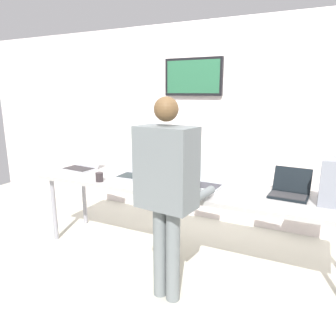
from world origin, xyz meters
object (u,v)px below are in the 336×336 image
laptop_station_0 (83,164)px  laptop_station_1 (137,171)px  person (167,183)px  workbench (185,190)px  laptop_station_3 (290,190)px  laptop_station_2 (205,179)px  coffee_mug (99,177)px

laptop_station_0 → laptop_station_1: 0.73m
laptop_station_1 → person: size_ratio=0.23×
workbench → laptop_station_3: (0.93, 0.11, 0.10)m
workbench → laptop_station_1: bearing=171.0°
laptop_station_2 → coffee_mug: 1.05m
person → coffee_mug: bearing=158.4°
workbench → laptop_station_0: (-1.32, 0.09, 0.10)m
workbench → laptop_station_2: bearing=29.0°
laptop_station_1 → coffee_mug: bearing=-122.9°
laptop_station_1 → laptop_station_2: laptop_station_1 is taller
workbench → coffee_mug: 0.86m
laptop_station_1 → coffee_mug: size_ratio=4.05×
laptop_station_3 → laptop_station_2: bearing=-178.4°
laptop_station_3 → person: (-0.81, -0.73, 0.15)m
laptop_station_1 → person: person is taller
laptop_station_3 → coffee_mug: bearing=-168.3°
laptop_station_3 → person: person is taller
laptop_station_1 → workbench: bearing=-9.0°
laptop_station_0 → laptop_station_1: (0.73, 0.00, 0.00)m
laptop_station_0 → coffee_mug: (0.50, -0.34, -0.01)m
laptop_station_2 → person: 0.73m
workbench → laptop_station_2: size_ratio=8.44×
laptop_station_2 → person: person is taller
laptop_station_1 → laptop_station_3: size_ratio=1.12×
laptop_station_0 → coffee_mug: 0.61m
laptop_station_1 → laptop_station_3: 1.53m
person → laptop_station_1: bearing=135.0°
workbench → laptop_station_2: 0.22m
laptop_station_0 → coffee_mug: laptop_station_0 is taller
workbench → laptop_station_0: 1.33m
laptop_station_2 → coffee_mug: bearing=-160.9°
workbench → laptop_station_1: (-0.60, 0.09, 0.11)m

